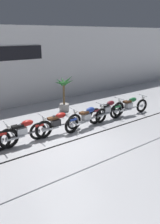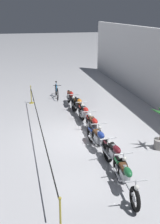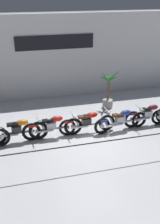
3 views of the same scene
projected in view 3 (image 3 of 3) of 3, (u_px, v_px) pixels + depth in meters
name	position (u px, v px, depth m)	size (l,w,h in m)	color
ground_plane	(91.00, 141.00, 10.61)	(120.00, 120.00, 0.00)	silver
back_wall	(62.00, 56.00, 14.26)	(28.00, 0.29, 4.20)	white
motorcycle_orange_1	(18.00, 131.00, 10.37)	(2.26, 0.62, 0.95)	black
motorcycle_red_2	(53.00, 127.00, 10.68)	(2.34, 0.62, 0.94)	black
motorcycle_red_3	(88.00, 122.00, 11.04)	(2.31, 0.62, 0.92)	black
motorcycle_blue_4	(121.00, 120.00, 11.22)	(2.35, 0.63, 0.92)	black
motorcycle_maroon_5	(149.00, 115.00, 11.66)	(2.22, 0.62, 0.94)	black
potted_palm_left_of_row	(108.00, 90.00, 13.24)	(1.12, 1.14, 1.83)	gray
stanchion_far_left	(64.00, 151.00, 8.59)	(10.37, 0.28, 1.05)	gold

